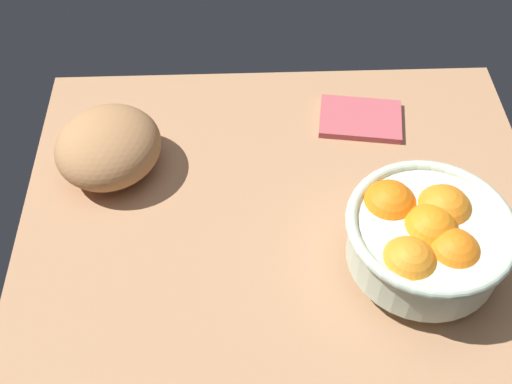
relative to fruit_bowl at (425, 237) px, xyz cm
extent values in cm
cube|color=#AE7E58|center=(17.51, -11.64, -8.34)|extent=(77.24, 60.83, 3.00)
cylinder|color=silver|center=(-0.28, -0.01, -5.59)|extent=(10.43, 10.43, 2.49)
cylinder|color=silver|center=(-0.28, -0.01, -0.85)|extent=(20.27, 20.27, 7.01)
torus|color=silver|center=(-0.28, -0.01, 2.66)|extent=(21.87, 21.87, 1.60)
sphere|color=orange|center=(-2.69, -3.12, 0.88)|extent=(7.88, 7.88, 7.88)
sphere|color=orange|center=(-2.46, 3.66, 0.78)|extent=(7.32, 7.32, 7.32)
sphere|color=orange|center=(4.31, -4.23, 0.87)|extent=(7.81, 7.81, 7.81)
sphere|color=orange|center=(3.38, 4.91, 0.83)|extent=(7.59, 7.59, 7.59)
sphere|color=orange|center=(-0.28, -0.01, 0.86)|extent=(7.76, 7.76, 7.76)
ellipsoid|color=#AF7B4D|center=(43.56, -20.03, -2.16)|extent=(22.01, 22.27, 9.36)
cube|color=#B94E56|center=(3.61, -29.02, -6.28)|extent=(14.66, 11.39, 1.11)
camera|label=1|loc=(23.78, 49.47, 68.83)|focal=45.95mm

